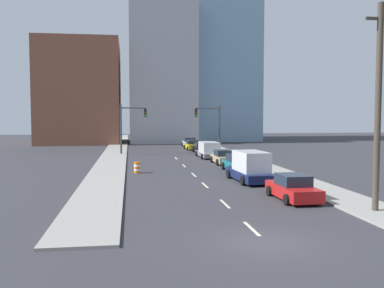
{
  "coord_description": "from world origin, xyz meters",
  "views": [
    {
      "loc": [
        -5.28,
        -16.0,
        4.99
      ],
      "look_at": [
        0.72,
        25.29,
        2.2
      ],
      "focal_mm": 40.0,
      "sensor_mm": 36.0,
      "label": 1
    }
  ],
  "objects_px": {
    "utility_pole_right_near": "(378,107)",
    "traffic_signal_left": "(128,123)",
    "box_truck_navy": "(250,167)",
    "sedan_silver": "(190,143)",
    "sedan_tan": "(223,157)",
    "sedan_red": "(293,188)",
    "sedan_yellow": "(193,145)",
    "traffic_signal_right": "(213,123)",
    "box_truck_gray": "(209,150)",
    "sedan_black": "(202,148)",
    "sedan_teal": "(237,163)",
    "traffic_barrel": "(137,168)"
  },
  "relations": [
    {
      "from": "utility_pole_right_near",
      "to": "box_truck_navy",
      "type": "height_order",
      "value": "utility_pole_right_near"
    },
    {
      "from": "traffic_signal_right",
      "to": "utility_pole_right_near",
      "type": "relative_size",
      "value": 0.6
    },
    {
      "from": "sedan_silver",
      "to": "box_truck_gray",
      "type": "bearing_deg",
      "value": -91.4
    },
    {
      "from": "traffic_barrel",
      "to": "sedan_teal",
      "type": "height_order",
      "value": "sedan_teal"
    },
    {
      "from": "sedan_tan",
      "to": "sedan_black",
      "type": "relative_size",
      "value": 1.0
    },
    {
      "from": "sedan_black",
      "to": "sedan_silver",
      "type": "distance_m",
      "value": 10.72
    },
    {
      "from": "traffic_signal_left",
      "to": "sedan_tan",
      "type": "distance_m",
      "value": 15.73
    },
    {
      "from": "box_truck_gray",
      "to": "sedan_yellow",
      "type": "relative_size",
      "value": 1.36
    },
    {
      "from": "sedan_teal",
      "to": "traffic_barrel",
      "type": "bearing_deg",
      "value": 178.61
    },
    {
      "from": "utility_pole_right_near",
      "to": "sedan_yellow",
      "type": "distance_m",
      "value": 42.11
    },
    {
      "from": "traffic_barrel",
      "to": "sedan_silver",
      "type": "xyz_separation_m",
      "value": [
        8.8,
        30.02,
        0.2
      ]
    },
    {
      "from": "traffic_signal_right",
      "to": "sedan_yellow",
      "type": "distance_m",
      "value": 7.79
    },
    {
      "from": "sedan_yellow",
      "to": "sedan_silver",
      "type": "height_order",
      "value": "sedan_silver"
    },
    {
      "from": "utility_pole_right_near",
      "to": "traffic_barrel",
      "type": "xyz_separation_m",
      "value": [
        -11.84,
        17.04,
        -4.96
      ]
    },
    {
      "from": "box_truck_navy",
      "to": "sedan_tan",
      "type": "bearing_deg",
      "value": 84.35
    },
    {
      "from": "sedan_teal",
      "to": "sedan_silver",
      "type": "distance_m",
      "value": 30.02
    },
    {
      "from": "sedan_red",
      "to": "sedan_tan",
      "type": "distance_m",
      "value": 19.17
    },
    {
      "from": "traffic_barrel",
      "to": "sedan_red",
      "type": "relative_size",
      "value": 0.21
    },
    {
      "from": "sedan_tan",
      "to": "sedan_red",
      "type": "bearing_deg",
      "value": -90.95
    },
    {
      "from": "sedan_red",
      "to": "sedan_silver",
      "type": "height_order",
      "value": "sedan_red"
    },
    {
      "from": "utility_pole_right_near",
      "to": "box_truck_navy",
      "type": "distance_m",
      "value": 12.32
    },
    {
      "from": "traffic_signal_right",
      "to": "sedan_tan",
      "type": "height_order",
      "value": "traffic_signal_right"
    },
    {
      "from": "sedan_silver",
      "to": "sedan_teal",
      "type": "bearing_deg",
      "value": -90.71
    },
    {
      "from": "traffic_signal_left",
      "to": "traffic_barrel",
      "type": "bearing_deg",
      "value": -87.33
    },
    {
      "from": "traffic_signal_right",
      "to": "traffic_barrel",
      "type": "bearing_deg",
      "value": -119.58
    },
    {
      "from": "traffic_signal_right",
      "to": "traffic_barrel",
      "type": "distance_m",
      "value": 20.84
    },
    {
      "from": "traffic_signal_right",
      "to": "sedan_yellow",
      "type": "height_order",
      "value": "traffic_signal_right"
    },
    {
      "from": "utility_pole_right_near",
      "to": "box_truck_gray",
      "type": "relative_size",
      "value": 1.77
    },
    {
      "from": "utility_pole_right_near",
      "to": "traffic_barrel",
      "type": "distance_m",
      "value": 21.34
    },
    {
      "from": "sedan_black",
      "to": "box_truck_gray",
      "type": "bearing_deg",
      "value": -92.67
    },
    {
      "from": "sedan_black",
      "to": "traffic_signal_left",
      "type": "bearing_deg",
      "value": -171.91
    },
    {
      "from": "sedan_yellow",
      "to": "sedan_tan",
      "type": "bearing_deg",
      "value": -91.55
    },
    {
      "from": "sedan_silver",
      "to": "utility_pole_right_near",
      "type": "bearing_deg",
      "value": -87.23
    },
    {
      "from": "box_truck_navy",
      "to": "sedan_yellow",
      "type": "xyz_separation_m",
      "value": [
        0.1,
        30.71,
        -0.45
      ]
    },
    {
      "from": "sedan_black",
      "to": "box_truck_navy",
      "type": "bearing_deg",
      "value": -91.59
    },
    {
      "from": "traffic_signal_left",
      "to": "sedan_silver",
      "type": "distance_m",
      "value": 15.88
    },
    {
      "from": "sedan_red",
      "to": "box_truck_gray",
      "type": "distance_m",
      "value": 25.71
    },
    {
      "from": "sedan_teal",
      "to": "sedan_yellow",
      "type": "height_order",
      "value": "sedan_teal"
    },
    {
      "from": "traffic_barrel",
      "to": "box_truck_gray",
      "type": "bearing_deg",
      "value": 55.34
    },
    {
      "from": "traffic_signal_right",
      "to": "box_truck_gray",
      "type": "xyz_separation_m",
      "value": [
        -1.48,
        -5.34,
        -3.15
      ]
    },
    {
      "from": "traffic_signal_right",
      "to": "sedan_teal",
      "type": "distance_m",
      "value": 18.2
    },
    {
      "from": "sedan_black",
      "to": "sedan_yellow",
      "type": "distance_m",
      "value": 5.37
    },
    {
      "from": "traffic_signal_right",
      "to": "box_truck_gray",
      "type": "relative_size",
      "value": 1.06
    },
    {
      "from": "sedan_red",
      "to": "box_truck_navy",
      "type": "bearing_deg",
      "value": 92.94
    },
    {
      "from": "utility_pole_right_near",
      "to": "sedan_yellow",
      "type": "xyz_separation_m",
      "value": [
        -3.36,
        41.7,
        -4.8
      ]
    },
    {
      "from": "traffic_signal_left",
      "to": "traffic_signal_right",
      "type": "bearing_deg",
      "value": 0.0
    },
    {
      "from": "traffic_signal_left",
      "to": "utility_pole_right_near",
      "type": "relative_size",
      "value": 0.6
    },
    {
      "from": "box_truck_navy",
      "to": "sedan_silver",
      "type": "height_order",
      "value": "box_truck_navy"
    },
    {
      "from": "traffic_signal_right",
      "to": "box_truck_navy",
      "type": "height_order",
      "value": "traffic_signal_right"
    },
    {
      "from": "utility_pole_right_near",
      "to": "traffic_signal_left",
      "type": "bearing_deg",
      "value": 109.97
    }
  ]
}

